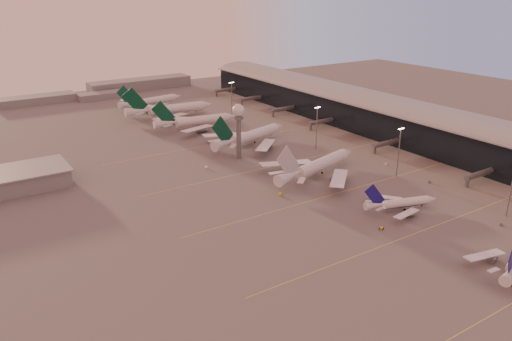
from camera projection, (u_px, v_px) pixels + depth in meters
ground at (408, 256)px, 171.26m from camera, size 700.00×700.00×0.00m
taxiway_markings at (357, 186)px, 230.54m from camera, size 180.00×185.25×0.02m
terminal at (389, 117)px, 309.21m from camera, size 57.00×362.00×23.04m
radar_tower at (239, 120)px, 260.55m from camera, size 6.40×6.40×31.10m
mast_a at (512, 185)px, 196.20m from camera, size 3.60×0.56×25.00m
mast_b at (399, 150)px, 237.77m from camera, size 3.60×0.56×25.00m
mast_c at (317, 126)px, 278.32m from camera, size 3.60×0.56×25.00m
mast_d at (232, 97)px, 347.83m from camera, size 3.60×0.56×25.00m
distant_horizon at (112, 89)px, 426.09m from camera, size 165.00×37.50×9.00m
narrowbody_mid at (401, 204)px, 205.38m from camera, size 32.77×25.75×13.19m
widebody_white at (318, 168)px, 242.33m from camera, size 60.10×47.54×21.60m
greentail_a at (251, 138)px, 289.10m from camera, size 59.04×47.01×22.03m
greentail_b at (196, 123)px, 322.83m from camera, size 56.47×45.39×20.54m
greentail_c at (171, 111)px, 350.39m from camera, size 64.17×51.59×23.33m
greentail_d at (151, 103)px, 378.27m from camera, size 53.87×43.17×19.69m
gsv_catering_a at (502, 220)px, 192.60m from camera, size 5.78×4.37×4.34m
gsv_tug_mid at (381, 228)px, 189.87m from camera, size 3.29×3.83×0.94m
gsv_truck_b at (430, 180)px, 234.46m from camera, size 6.19×4.36×2.36m
gsv_truck_c at (280, 193)px, 220.63m from camera, size 6.22×5.26×2.45m
gsv_catering_b at (387, 161)px, 257.41m from camera, size 4.78×2.42×3.85m
gsv_truck_d at (206, 166)px, 252.94m from camera, size 2.83×6.35×2.48m
gsv_tug_hangar at (260, 136)px, 305.83m from camera, size 4.18×3.08×1.07m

